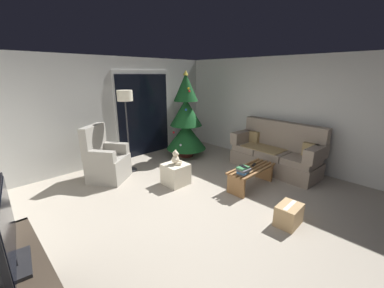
% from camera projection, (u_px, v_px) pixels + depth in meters
% --- Properties ---
extents(ground_plane, '(7.00, 7.00, 0.00)m').
position_uv_depth(ground_plane, '(204.00, 207.00, 3.91)').
color(ground_plane, '#9E9384').
extents(wall_back, '(5.72, 0.12, 2.50)m').
position_uv_depth(wall_back, '(111.00, 111.00, 5.66)').
color(wall_back, beige).
rests_on(wall_back, ground).
extents(wall_right, '(0.12, 6.00, 2.50)m').
position_uv_depth(wall_right, '(289.00, 112.00, 5.47)').
color(wall_right, beige).
rests_on(wall_right, ground).
extents(patio_door_frame, '(1.60, 0.02, 2.20)m').
position_uv_depth(patio_door_frame, '(144.00, 114.00, 6.22)').
color(patio_door_frame, silver).
rests_on(patio_door_frame, ground).
extents(patio_door_glass, '(1.50, 0.02, 2.10)m').
position_uv_depth(patio_door_glass, '(144.00, 116.00, 6.22)').
color(patio_door_glass, black).
rests_on(patio_door_glass, ground).
extents(couch, '(0.88, 1.98, 1.08)m').
position_uv_depth(couch, '(276.00, 153.00, 5.32)').
color(couch, gray).
rests_on(couch, ground).
extents(coffee_table, '(1.10, 0.40, 0.40)m').
position_uv_depth(coffee_table, '(251.00, 174.00, 4.54)').
color(coffee_table, olive).
rests_on(coffee_table, ground).
extents(remote_black, '(0.16, 0.09, 0.02)m').
position_uv_depth(remote_black, '(254.00, 165.00, 4.61)').
color(remote_black, black).
rests_on(remote_black, coffee_table).
extents(remote_white, '(0.15, 0.13, 0.02)m').
position_uv_depth(remote_white, '(248.00, 168.00, 4.44)').
color(remote_white, silver).
rests_on(remote_white, coffee_table).
extents(book_stack, '(0.26, 0.20, 0.13)m').
position_uv_depth(book_stack, '(243.00, 170.00, 4.20)').
color(book_stack, '#4C4C51').
rests_on(book_stack, coffee_table).
extents(cell_phone, '(0.11, 0.16, 0.01)m').
position_uv_depth(cell_phone, '(243.00, 166.00, 4.19)').
color(cell_phone, black).
rests_on(cell_phone, book_stack).
extents(christmas_tree, '(1.03, 1.03, 2.19)m').
position_uv_depth(christmas_tree, '(186.00, 120.00, 6.05)').
color(christmas_tree, '#4C1E19').
rests_on(christmas_tree, ground).
extents(armchair, '(0.95, 0.96, 1.13)m').
position_uv_depth(armchair, '(106.00, 161.00, 4.83)').
color(armchair, gray).
rests_on(armchair, ground).
extents(floor_lamp, '(0.32, 0.32, 1.78)m').
position_uv_depth(floor_lamp, '(125.00, 104.00, 4.95)').
color(floor_lamp, '#2D2D30').
rests_on(floor_lamp, ground).
extents(television, '(0.25, 0.84, 0.61)m').
position_uv_depth(television, '(7.00, 231.00, 1.66)').
color(television, black).
rests_on(television, media_shelf).
extents(ottoman, '(0.44, 0.44, 0.42)m').
position_uv_depth(ottoman, '(176.00, 174.00, 4.68)').
color(ottoman, beige).
rests_on(ottoman, ground).
extents(teddy_bear_cream, '(0.21, 0.22, 0.29)m').
position_uv_depth(teddy_bear_cream, '(176.00, 158.00, 4.58)').
color(teddy_bear_cream, beige).
rests_on(teddy_bear_cream, ottoman).
extents(teddy_bear_honey_by_tree, '(0.21, 0.21, 0.29)m').
position_uv_depth(teddy_bear_honey_by_tree, '(176.00, 160.00, 5.65)').
color(teddy_bear_honey_by_tree, tan).
rests_on(teddy_bear_honey_by_tree, ground).
extents(cardboard_box_taped_mid_floor, '(0.40, 0.30, 0.31)m').
position_uv_depth(cardboard_box_taped_mid_floor, '(289.00, 215.00, 3.42)').
color(cardboard_box_taped_mid_floor, tan).
rests_on(cardboard_box_taped_mid_floor, ground).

